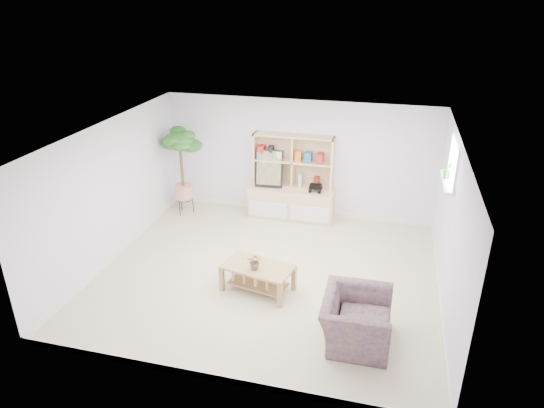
% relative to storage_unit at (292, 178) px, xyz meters
% --- Properties ---
extents(floor, '(5.50, 5.00, 0.01)m').
position_rel_storage_unit_xyz_m(floor, '(0.08, -2.24, -0.86)').
color(floor, beige).
rests_on(floor, ground).
extents(ceiling, '(5.50, 5.00, 0.01)m').
position_rel_storage_unit_xyz_m(ceiling, '(0.08, -2.24, 1.54)').
color(ceiling, white).
rests_on(ceiling, walls).
extents(walls, '(5.51, 5.01, 2.40)m').
position_rel_storage_unit_xyz_m(walls, '(0.08, -2.24, 0.34)').
color(walls, white).
rests_on(walls, floor).
extents(baseboard, '(5.50, 5.00, 0.10)m').
position_rel_storage_unit_xyz_m(baseboard, '(0.08, -2.24, -0.81)').
color(baseboard, white).
rests_on(baseboard, floor).
extents(window, '(0.10, 0.98, 0.68)m').
position_rel_storage_unit_xyz_m(window, '(2.81, -1.64, 1.14)').
color(window, silver).
rests_on(window, walls).
extents(window_sill, '(0.14, 1.00, 0.04)m').
position_rel_storage_unit_xyz_m(window_sill, '(2.75, -1.64, 0.82)').
color(window_sill, white).
rests_on(window_sill, walls).
extents(storage_unit, '(1.73, 0.58, 1.73)m').
position_rel_storage_unit_xyz_m(storage_unit, '(0.00, 0.00, 0.00)').
color(storage_unit, '#E0B785').
rests_on(storage_unit, floor).
extents(poster, '(0.57, 0.17, 0.77)m').
position_rel_storage_unit_xyz_m(poster, '(-0.47, -0.04, 0.17)').
color(poster, gold).
rests_on(poster, storage_unit).
extents(toy_truck, '(0.33, 0.23, 0.18)m').
position_rel_storage_unit_xyz_m(toy_truck, '(0.50, -0.07, -0.13)').
color(toy_truck, black).
rests_on(toy_truck, storage_unit).
extents(coffee_table, '(1.17, 0.79, 0.44)m').
position_rel_storage_unit_xyz_m(coffee_table, '(0.06, -2.73, -0.65)').
color(coffee_table, '#9B7947').
rests_on(coffee_table, floor).
extents(table_plant, '(0.23, 0.20, 0.26)m').
position_rel_storage_unit_xyz_m(table_plant, '(0.04, -2.82, -0.30)').
color(table_plant, '#1F711F').
rests_on(table_plant, coffee_table).
extents(floor_tree, '(0.85, 0.85, 1.83)m').
position_rel_storage_unit_xyz_m(floor_tree, '(-2.22, -0.36, 0.05)').
color(floor_tree, '#206117').
rests_on(floor_tree, floor).
extents(armchair, '(0.90, 1.03, 0.76)m').
position_rel_storage_unit_xyz_m(armchair, '(1.65, -3.56, -0.48)').
color(armchair, navy).
rests_on(armchair, floor).
extents(sill_plant, '(0.16, 0.13, 0.27)m').
position_rel_storage_unit_xyz_m(sill_plant, '(2.75, -1.54, 0.97)').
color(sill_plant, '#206117').
rests_on(sill_plant, window_sill).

